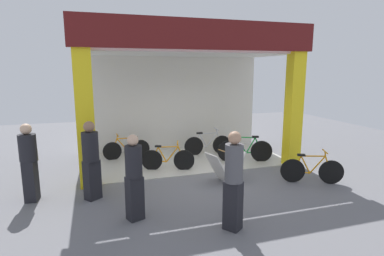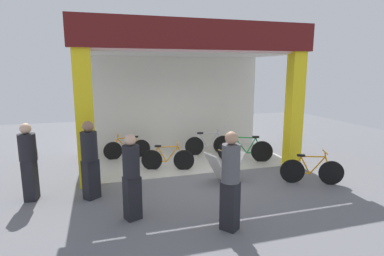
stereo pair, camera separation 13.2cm
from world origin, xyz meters
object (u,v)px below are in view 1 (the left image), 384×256
object	(u,v)px
sandwich_board_sign	(225,166)
pedestrian_3	(91,159)
pedestrian_0	(29,161)
pedestrian_1	(134,177)
bicycle_inside_1	(168,159)
bicycle_parked_0	(312,170)
bicycle_inside_3	(127,149)
pedestrian_2	(234,180)
bicycle_inside_2	(245,150)
bicycle_inside_0	(208,144)

from	to	relation	value
sandwich_board_sign	pedestrian_3	xyz separation A→B (m)	(-3.20, -0.13, 0.51)
pedestrian_0	pedestrian_1	size ratio (longest dim) A/B	1.03
bicycle_inside_1	bicycle_parked_0	xyz separation A→B (m)	(3.18, -2.06, 0.01)
bicycle_inside_3	bicycle_parked_0	world-z (taller)	bicycle_parked_0
pedestrian_2	bicycle_inside_2	bearing A→B (deg)	60.03
bicycle_parked_0	sandwich_board_sign	bearing A→B (deg)	159.09
sandwich_board_sign	pedestrian_1	world-z (taller)	pedestrian_1
bicycle_inside_3	pedestrian_1	size ratio (longest dim) A/B	0.89
bicycle_inside_2	sandwich_board_sign	xyz separation A→B (m)	(-1.27, -1.40, 0.02)
bicycle_inside_3	pedestrian_1	distance (m)	4.21
bicycle_inside_0	bicycle_inside_2	size ratio (longest dim) A/B	1.00
bicycle_inside_1	bicycle_parked_0	bearing A→B (deg)	-32.86
bicycle_inside_2	bicycle_inside_3	world-z (taller)	bicycle_inside_2
sandwich_board_sign	pedestrian_0	world-z (taller)	pedestrian_0
pedestrian_0	bicycle_parked_0	bearing A→B (deg)	-8.38
bicycle_inside_0	pedestrian_2	world-z (taller)	pedestrian_2
pedestrian_1	pedestrian_2	bearing A→B (deg)	-29.32
bicycle_inside_2	bicycle_inside_1	bearing A→B (deg)	-177.54
bicycle_inside_3	sandwich_board_sign	xyz separation A→B (m)	(2.15, -2.80, 0.07)
bicycle_inside_1	pedestrian_0	size ratio (longest dim) A/B	0.84
pedestrian_0	pedestrian_2	bearing A→B (deg)	-34.14
bicycle_inside_1	pedestrian_0	world-z (taller)	pedestrian_0
bicycle_inside_0	bicycle_inside_3	size ratio (longest dim) A/B	1.08
bicycle_inside_1	pedestrian_3	xyz separation A→B (m)	(-2.02, -1.42, 0.58)
pedestrian_2	bicycle_inside_3	bearing A→B (deg)	104.53
bicycle_inside_1	pedestrian_2	distance (m)	3.62
bicycle_inside_1	pedestrian_0	bearing A→B (deg)	-161.33
pedestrian_2	pedestrian_0	bearing A→B (deg)	145.86
bicycle_inside_0	sandwich_board_sign	xyz separation A→B (m)	(-0.46, -2.49, 0.04)
pedestrian_1	bicycle_inside_1	bearing A→B (deg)	64.65
bicycle_inside_3	pedestrian_1	world-z (taller)	pedestrian_1
pedestrian_1	pedestrian_2	size ratio (longest dim) A/B	0.92
bicycle_inside_2	pedestrian_1	bearing A→B (deg)	-143.33
bicycle_parked_0	pedestrian_2	world-z (taller)	pedestrian_2
bicycle_inside_0	sandwich_board_sign	bearing A→B (deg)	-100.56
bicycle_inside_0	pedestrian_3	world-z (taller)	pedestrian_3
bicycle_inside_1	sandwich_board_sign	distance (m)	1.75
sandwich_board_sign	bicycle_inside_3	bearing A→B (deg)	127.52
sandwich_board_sign	pedestrian_1	xyz separation A→B (m)	(-2.44, -1.37, 0.45)
sandwich_board_sign	pedestrian_0	size ratio (longest dim) A/B	0.60
pedestrian_3	pedestrian_2	bearing A→B (deg)	-42.16
bicycle_inside_2	pedestrian_1	distance (m)	4.65
bicycle_inside_0	sandwich_board_sign	distance (m)	2.53
bicycle_inside_3	pedestrian_2	size ratio (longest dim) A/B	0.83
bicycle_inside_2	pedestrian_0	distance (m)	5.87
bicycle_parked_0	pedestrian_1	size ratio (longest dim) A/B	0.85
bicycle_inside_2	pedestrian_1	size ratio (longest dim) A/B	0.97
sandwich_board_sign	pedestrian_0	bearing A→B (deg)	177.63
bicycle_inside_3	pedestrian_2	bearing A→B (deg)	-75.47
bicycle_parked_0	bicycle_inside_2	bearing A→B (deg)	108.73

